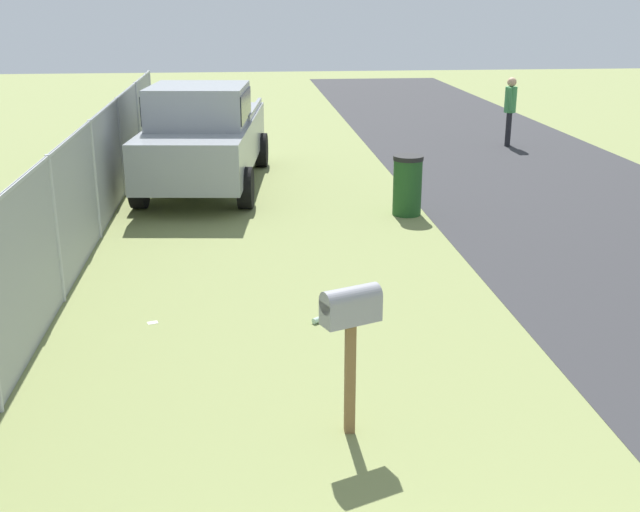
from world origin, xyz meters
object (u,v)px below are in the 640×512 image
object	(u,v)px
pedestrian	(510,106)
pickup_truck	(204,133)
trash_bin	(407,185)
mailbox	(351,317)

from	to	relation	value
pedestrian	pickup_truck	bearing A→B (deg)	-132.60
trash_bin	pedestrian	xyz separation A→B (m)	(6.36, -3.97, 0.48)
pedestrian	mailbox	bearing A→B (deg)	-93.55
pickup_truck	trash_bin	size ratio (longest dim) A/B	5.43
pickup_truck	pedestrian	world-z (taller)	pickup_truck
mailbox	trash_bin	world-z (taller)	mailbox
mailbox	pickup_truck	bearing A→B (deg)	-13.13
trash_bin	pickup_truck	bearing A→B (deg)	55.75
mailbox	pedestrian	world-z (taller)	pedestrian
mailbox	pickup_truck	size ratio (longest dim) A/B	0.24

